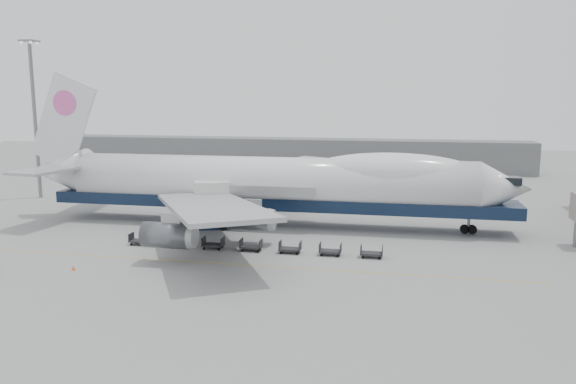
# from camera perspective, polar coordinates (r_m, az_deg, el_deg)

# --- Properties ---
(ground) EXTENTS (260.00, 260.00, 0.00)m
(ground) POSITION_cam_1_polar(r_m,az_deg,el_deg) (62.42, -4.45, -5.73)
(ground) COLOR gray
(ground) RESTS_ON ground
(apron_line) EXTENTS (60.00, 0.15, 0.01)m
(apron_line) POSITION_cam_1_polar(r_m,az_deg,el_deg) (56.90, -6.12, -7.28)
(apron_line) COLOR gold
(apron_line) RESTS_ON ground
(hangar) EXTENTS (110.00, 8.00, 7.00)m
(hangar) POSITION_cam_1_polar(r_m,az_deg,el_deg) (131.24, -0.30, 3.95)
(hangar) COLOR slate
(hangar) RESTS_ON ground
(floodlight_mast) EXTENTS (2.40, 2.40, 25.43)m
(floodlight_mast) POSITION_cam_1_polar(r_m,az_deg,el_deg) (100.73, -24.37, 7.52)
(floodlight_mast) COLOR slate
(floodlight_mast) RESTS_ON ground
(airliner) EXTENTS (67.00, 55.30, 19.98)m
(airliner) POSITION_cam_1_polar(r_m,az_deg,el_deg) (72.48, -1.42, 1.00)
(airliner) COLOR white
(airliner) RESTS_ON ground
(catering_truck) EXTENTS (5.16, 4.24, 6.03)m
(catering_truck) POSITION_cam_1_polar(r_m,az_deg,el_deg) (71.51, -7.68, -0.98)
(catering_truck) COLOR #182648
(catering_truck) RESTS_ON ground
(traffic_cone) EXTENTS (0.34, 0.34, 0.51)m
(traffic_cone) POSITION_cam_1_polar(r_m,az_deg,el_deg) (58.33, -20.97, -7.21)
(traffic_cone) COLOR #FF630D
(traffic_cone) RESTS_ON ground
(dolly_0) EXTENTS (2.30, 1.35, 1.30)m
(dolly_0) POSITION_cam_1_polar(r_m,az_deg,el_deg) (65.74, -14.78, -4.75)
(dolly_0) COLOR #2D2D30
(dolly_0) RESTS_ON ground
(dolly_1) EXTENTS (2.30, 1.35, 1.30)m
(dolly_1) POSITION_cam_1_polar(r_m,az_deg,el_deg) (63.97, -11.29, -5.01)
(dolly_1) COLOR #2D2D30
(dolly_1) RESTS_ON ground
(dolly_2) EXTENTS (2.30, 1.35, 1.30)m
(dolly_2) POSITION_cam_1_polar(r_m,az_deg,el_deg) (62.46, -7.61, -5.27)
(dolly_2) COLOR #2D2D30
(dolly_2) RESTS_ON ground
(dolly_3) EXTENTS (2.30, 1.35, 1.30)m
(dolly_3) POSITION_cam_1_polar(r_m,az_deg,el_deg) (61.21, -3.77, -5.51)
(dolly_3) COLOR #2D2D30
(dolly_3) RESTS_ON ground
(dolly_4) EXTENTS (2.30, 1.35, 1.30)m
(dolly_4) POSITION_cam_1_polar(r_m,az_deg,el_deg) (60.25, 0.22, -5.74)
(dolly_4) COLOR #2D2D30
(dolly_4) RESTS_ON ground
(dolly_5) EXTENTS (2.30, 1.35, 1.30)m
(dolly_5) POSITION_cam_1_polar(r_m,az_deg,el_deg) (59.59, 4.32, -5.94)
(dolly_5) COLOR #2D2D30
(dolly_5) RESTS_ON ground
(dolly_6) EXTENTS (2.30, 1.35, 1.30)m
(dolly_6) POSITION_cam_1_polar(r_m,az_deg,el_deg) (59.24, 8.49, -6.12)
(dolly_6) COLOR #2D2D30
(dolly_6) RESTS_ON ground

